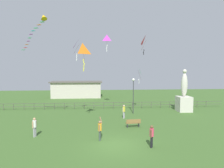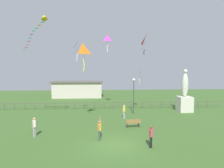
{
  "view_description": "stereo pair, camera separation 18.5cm",
  "coord_description": "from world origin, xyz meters",
  "px_view_note": "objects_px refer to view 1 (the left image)",
  "views": [
    {
      "loc": [
        -1.38,
        -14.69,
        5.97
      ],
      "look_at": [
        0.06,
        5.2,
        4.41
      ],
      "focal_mm": 31.01,
      "sensor_mm": 36.0,
      "label": 1
    },
    {
      "loc": [
        -1.19,
        -14.7,
        5.97
      ],
      "look_at": [
        0.06,
        5.2,
        4.41
      ],
      "focal_mm": 31.01,
      "sensor_mm": 36.0,
      "label": 2
    }
  ],
  "objects_px": {
    "kite_2": "(138,70)",
    "person_2": "(100,129)",
    "kite_1": "(107,39)",
    "streamer_kite": "(42,20)",
    "person_1": "(152,135)",
    "statue_monument": "(184,99)",
    "kite_0": "(79,45)",
    "kite_3": "(146,40)",
    "park_bench": "(133,123)",
    "lamppost": "(133,88)",
    "person_3": "(35,126)",
    "person_0": "(124,111)",
    "kite_4": "(83,50)"
  },
  "relations": [
    {
      "from": "person_1",
      "to": "kite_4",
      "type": "distance_m",
      "value": 11.32
    },
    {
      "from": "kite_1",
      "to": "streamer_kite",
      "type": "height_order",
      "value": "streamer_kite"
    },
    {
      "from": "park_bench",
      "to": "person_2",
      "type": "bearing_deg",
      "value": -135.24
    },
    {
      "from": "statue_monument",
      "to": "park_bench",
      "type": "relative_size",
      "value": 3.86
    },
    {
      "from": "person_0",
      "to": "kite_1",
      "type": "xyz_separation_m",
      "value": [
        -1.76,
        5.94,
        9.39
      ]
    },
    {
      "from": "statue_monument",
      "to": "kite_3",
      "type": "height_order",
      "value": "kite_3"
    },
    {
      "from": "person_0",
      "to": "kite_4",
      "type": "relative_size",
      "value": 0.55
    },
    {
      "from": "person_2",
      "to": "kite_1",
      "type": "relative_size",
      "value": 0.78
    },
    {
      "from": "lamppost",
      "to": "person_2",
      "type": "relative_size",
      "value": 2.41
    },
    {
      "from": "lamppost",
      "to": "kite_3",
      "type": "relative_size",
      "value": 1.94
    },
    {
      "from": "person_0",
      "to": "streamer_kite",
      "type": "height_order",
      "value": "streamer_kite"
    },
    {
      "from": "park_bench",
      "to": "person_1",
      "type": "xyz_separation_m",
      "value": [
        0.46,
        -5.15,
        0.52
      ]
    },
    {
      "from": "kite_0",
      "to": "streamer_kite",
      "type": "distance_m",
      "value": 4.96
    },
    {
      "from": "kite_1",
      "to": "kite_3",
      "type": "bearing_deg",
      "value": -49.28
    },
    {
      "from": "statue_monument",
      "to": "kite_2",
      "type": "relative_size",
      "value": 2.23
    },
    {
      "from": "statue_monument",
      "to": "person_2",
      "type": "distance_m",
      "value": 15.77
    },
    {
      "from": "person_2",
      "to": "statue_monument",
      "type": "bearing_deg",
      "value": 40.94
    },
    {
      "from": "kite_2",
      "to": "person_0",
      "type": "bearing_deg",
      "value": -119.48
    },
    {
      "from": "kite_2",
      "to": "person_2",
      "type": "bearing_deg",
      "value": -115.56
    },
    {
      "from": "statue_monument",
      "to": "kite_4",
      "type": "relative_size",
      "value": 1.99
    },
    {
      "from": "person_1",
      "to": "statue_monument",
      "type": "bearing_deg",
      "value": 56.46
    },
    {
      "from": "lamppost",
      "to": "kite_0",
      "type": "bearing_deg",
      "value": -165.97
    },
    {
      "from": "kite_0",
      "to": "kite_4",
      "type": "distance_m",
      "value": 2.78
    },
    {
      "from": "kite_2",
      "to": "person_3",
      "type": "bearing_deg",
      "value": -137.38
    },
    {
      "from": "person_3",
      "to": "kite_4",
      "type": "height_order",
      "value": "kite_4"
    },
    {
      "from": "kite_0",
      "to": "kite_1",
      "type": "relative_size",
      "value": 1.04
    },
    {
      "from": "person_3",
      "to": "kite_3",
      "type": "relative_size",
      "value": 0.71
    },
    {
      "from": "person_2",
      "to": "kite_4",
      "type": "distance_m",
      "value": 8.85
    },
    {
      "from": "kite_1",
      "to": "person_0",
      "type": "bearing_deg",
      "value": -73.46
    },
    {
      "from": "lamppost",
      "to": "streamer_kite",
      "type": "distance_m",
      "value": 13.61
    },
    {
      "from": "statue_monument",
      "to": "kite_2",
      "type": "bearing_deg",
      "value": 168.22
    },
    {
      "from": "park_bench",
      "to": "kite_3",
      "type": "height_order",
      "value": "kite_3"
    },
    {
      "from": "park_bench",
      "to": "person_0",
      "type": "bearing_deg",
      "value": 97.55
    },
    {
      "from": "park_bench",
      "to": "kite_4",
      "type": "xyz_separation_m",
      "value": [
        -5.2,
        1.71,
        7.53
      ]
    },
    {
      "from": "kite_0",
      "to": "person_2",
      "type": "bearing_deg",
      "value": -73.21
    },
    {
      "from": "kite_4",
      "to": "lamppost",
      "type": "bearing_deg",
      "value": 34.29
    },
    {
      "from": "lamppost",
      "to": "person_0",
      "type": "relative_size",
      "value": 2.87
    },
    {
      "from": "statue_monument",
      "to": "kite_3",
      "type": "xyz_separation_m",
      "value": [
        -6.16,
        -2.62,
        7.68
      ]
    },
    {
      "from": "statue_monument",
      "to": "kite_0",
      "type": "distance_m",
      "value": 16.1
    },
    {
      "from": "person_1",
      "to": "kite_1",
      "type": "distance_m",
      "value": 17.64
    },
    {
      "from": "park_bench",
      "to": "statue_monument",
      "type": "bearing_deg",
      "value": 39.24
    },
    {
      "from": "person_0",
      "to": "kite_2",
      "type": "bearing_deg",
      "value": 60.52
    },
    {
      "from": "statue_monument",
      "to": "kite_0",
      "type": "height_order",
      "value": "kite_0"
    },
    {
      "from": "kite_2",
      "to": "statue_monument",
      "type": "bearing_deg",
      "value": -11.78
    },
    {
      "from": "person_0",
      "to": "kite_1",
      "type": "height_order",
      "value": "kite_1"
    },
    {
      "from": "kite_1",
      "to": "kite_4",
      "type": "bearing_deg",
      "value": -110.63
    },
    {
      "from": "kite_0",
      "to": "kite_4",
      "type": "xyz_separation_m",
      "value": [
        0.56,
        -2.58,
        -0.87
      ]
    },
    {
      "from": "lamppost",
      "to": "park_bench",
      "type": "relative_size",
      "value": 3.09
    },
    {
      "from": "kite_2",
      "to": "kite_3",
      "type": "relative_size",
      "value": 1.09
    },
    {
      "from": "person_1",
      "to": "streamer_kite",
      "type": "xyz_separation_m",
      "value": [
        -9.76,
        6.68,
        10.0
      ]
    }
  ]
}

